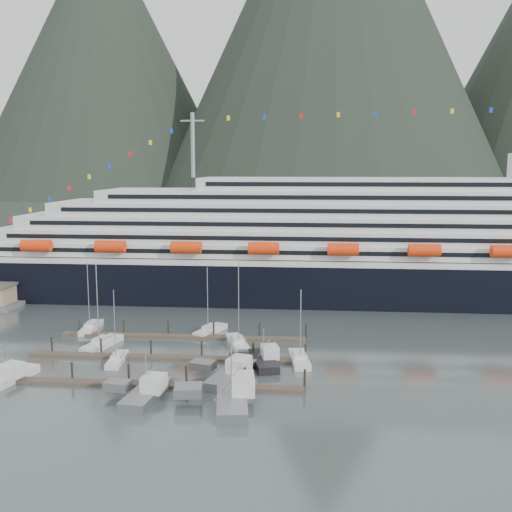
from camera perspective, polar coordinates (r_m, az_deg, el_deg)
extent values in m
plane|color=#475453|center=(102.46, -6.16, -10.32)|extent=(1600.00, 1600.00, 0.00)
cone|color=black|center=(671.66, 7.29, 21.08)|extent=(400.00, 400.00, 420.00)
cone|color=black|center=(743.63, -14.30, 16.91)|extent=(340.00, 340.00, 340.00)
cube|color=black|center=(152.91, 7.16, -2.49)|extent=(210.00, 28.00, 12.00)
cube|color=silver|center=(151.81, 7.21, -0.08)|extent=(205.80, 27.44, 1.50)
cube|color=silver|center=(151.72, 9.11, 0.87)|extent=(185.00, 26.00, 3.20)
cube|color=black|center=(138.80, 9.47, 0.22)|extent=(175.75, 0.20, 1.00)
cube|color=silver|center=(151.48, 9.90, 2.06)|extent=(180.00, 25.00, 3.20)
cube|color=black|center=(139.04, 10.31, 1.55)|extent=(171.00, 0.20, 1.00)
cube|color=silver|center=(151.34, 10.68, 3.25)|extent=(172.00, 24.00, 3.20)
cube|color=black|center=(139.39, 11.15, 2.86)|extent=(163.40, 0.20, 1.00)
cube|color=silver|center=(151.30, 11.47, 4.44)|extent=(160.00, 23.00, 3.20)
cube|color=black|center=(139.84, 11.98, 4.17)|extent=(152.00, 0.20, 1.00)
cube|color=silver|center=(151.35, 12.26, 5.59)|extent=(140.00, 22.00, 3.00)
cube|color=black|center=(140.40, 12.81, 5.43)|extent=(133.00, 0.20, 1.00)
cube|color=silver|center=(151.50, 13.05, 6.71)|extent=(95.00, 20.00, 3.00)
cube|color=black|center=(141.55, 13.61, 6.64)|extent=(90.25, 0.20, 1.00)
cylinder|color=gray|center=(153.00, -6.03, 10.45)|extent=(1.00, 1.00, 16.00)
cylinder|color=#FF380D|center=(150.78, -20.19, 0.94)|extent=(7.00, 2.80, 2.80)
cylinder|color=#FF380D|center=(144.00, -13.70, 0.89)|extent=(7.00, 2.80, 2.80)
cylinder|color=#FF380D|center=(139.24, -6.67, 0.82)|extent=(7.00, 2.80, 2.80)
cylinder|color=#FF380D|center=(136.70, 0.74, 0.74)|extent=(7.00, 2.80, 2.80)
cylinder|color=#FF380D|center=(136.51, 8.29, 0.64)|extent=(7.00, 2.80, 2.80)
cylinder|color=#FF380D|center=(138.67, 15.74, 0.53)|extent=(7.00, 2.80, 2.80)
cylinder|color=#FF380D|center=(143.08, 22.84, 0.42)|extent=(7.00, 2.80, 2.80)
cube|color=#4A3A2F|center=(94.35, -10.42, -11.93)|extent=(48.00, 2.00, 0.50)
cylinder|color=black|center=(102.39, -21.85, -10.08)|extent=(0.36, 0.36, 3.20)
cylinder|color=black|center=(98.73, -17.11, -10.53)|extent=(0.36, 0.36, 3.20)
cylinder|color=black|center=(95.77, -12.02, -10.94)|extent=(0.36, 0.36, 3.20)
cylinder|color=black|center=(93.58, -6.65, -11.27)|extent=(0.36, 0.36, 3.20)
cylinder|color=black|center=(92.23, -1.05, -11.51)|extent=(0.36, 0.36, 3.20)
cylinder|color=black|center=(91.74, 4.66, -11.65)|extent=(0.36, 0.36, 3.20)
cube|color=#4A3A2F|center=(106.21, -8.52, -9.54)|extent=(48.00, 2.00, 0.50)
cylinder|color=black|center=(113.55, -18.86, -8.11)|extent=(0.36, 0.36, 3.20)
cylinder|color=black|center=(110.25, -14.54, -8.42)|extent=(0.36, 0.36, 3.20)
cylinder|color=black|center=(107.61, -9.97, -8.69)|extent=(0.36, 0.36, 3.20)
cylinder|color=black|center=(105.67, -5.19, -8.91)|extent=(0.36, 0.36, 3.20)
cylinder|color=black|center=(104.48, -0.27, -9.08)|extent=(0.36, 0.36, 3.20)
cylinder|color=black|center=(104.05, 4.73, -9.19)|extent=(0.36, 0.36, 3.20)
cube|color=#4A3A2F|center=(118.32, -7.03, -7.62)|extent=(48.00, 2.00, 0.50)
cylinder|color=black|center=(125.06, -16.44, -6.47)|extent=(0.36, 0.36, 3.20)
cylinder|color=black|center=(122.08, -12.48, -6.69)|extent=(0.36, 0.36, 3.20)
cylinder|color=black|center=(119.70, -8.34, -6.88)|extent=(0.36, 0.36, 3.20)
cylinder|color=black|center=(117.95, -4.06, -7.04)|extent=(0.36, 0.36, 3.20)
cylinder|color=black|center=(116.88, 0.34, -7.17)|extent=(0.36, 0.36, 3.20)
cylinder|color=black|center=(116.50, 4.79, -7.25)|extent=(0.36, 0.36, 3.20)
cube|color=silver|center=(115.54, -14.43, -8.22)|extent=(5.25, 10.73, 1.61)
cube|color=silver|center=(115.24, -14.45, -7.71)|extent=(3.05, 4.04, 0.92)
cylinder|color=gray|center=(112.63, -14.87, -4.32)|extent=(0.18, 0.18, 15.00)
cube|color=silver|center=(106.13, -13.08, -9.68)|extent=(3.11, 8.93, 1.22)
cube|color=silver|center=(105.90, -13.10, -9.29)|extent=(2.04, 3.22, 0.70)
cylinder|color=gray|center=(103.49, -13.31, -6.41)|extent=(0.14, 0.14, 11.92)
cube|color=silver|center=(127.52, -15.42, -6.68)|extent=(3.52, 10.23, 1.41)
cube|color=silver|center=(127.29, -15.44, -6.28)|extent=(2.32, 3.68, 0.80)
cylinder|color=gray|center=(124.91, -15.67, -3.58)|extent=(0.16, 0.16, 13.20)
cube|color=silver|center=(121.20, -4.36, -7.18)|extent=(5.97, 9.65, 1.45)
cube|color=silver|center=(120.95, -4.37, -6.76)|extent=(3.14, 3.80, 0.83)
cylinder|color=gray|center=(118.74, -4.64, -4.06)|extent=(0.17, 0.17, 12.52)
cube|color=silver|center=(112.56, -1.76, -8.40)|extent=(6.05, 11.18, 1.45)
cube|color=silver|center=(112.29, -1.76, -7.94)|extent=(3.19, 4.28, 0.83)
cylinder|color=gray|center=(109.41, -1.67, -4.44)|extent=(0.17, 0.17, 15.07)
cube|color=silver|center=(103.69, 4.16, -9.91)|extent=(4.15, 9.95, 1.50)
cube|color=silver|center=(103.39, 4.17, -9.40)|extent=(2.61, 3.65, 0.86)
cylinder|color=gray|center=(100.87, 4.27, -6.51)|extent=(0.17, 0.17, 11.82)
cube|color=silver|center=(101.32, -22.90, -10.97)|extent=(6.42, 13.07, 1.94)
cube|color=silver|center=(99.92, -22.42, -10.08)|extent=(3.54, 4.32, 2.13)
cube|color=black|center=(99.68, -22.45, -9.65)|extent=(3.30, 4.03, 0.48)
cylinder|color=gray|center=(100.24, -23.02, -9.07)|extent=(0.16, 0.16, 4.84)
cube|color=gray|center=(89.44, -10.38, -13.03)|extent=(5.24, 12.01, 2.11)
cube|color=gray|center=(90.69, -13.03, -11.90)|extent=(3.89, 2.99, 1.27)
cube|color=silver|center=(88.28, -9.70, -11.86)|extent=(3.37, 3.83, 2.32)
cube|color=black|center=(87.99, -9.72, -11.34)|extent=(3.13, 3.57, 0.53)
cylinder|color=gray|center=(88.10, -10.45, -10.68)|extent=(0.17, 0.17, 5.28)
cube|color=gray|center=(87.09, -2.33, -13.50)|extent=(6.35, 16.44, 2.29)
cube|color=gray|center=(86.71, -6.46, -12.60)|extent=(4.35, 4.04, 1.37)
cube|color=silver|center=(86.29, -1.26, -12.08)|extent=(3.85, 5.21, 2.52)
cube|color=black|center=(85.98, -1.26, -11.51)|extent=(3.58, 4.86, 0.57)
cylinder|color=gray|center=(85.60, -2.35, -10.87)|extent=(0.18, 0.18, 5.72)
cube|color=gray|center=(95.60, -2.36, -11.45)|extent=(7.15, 13.56, 2.17)
cube|color=gray|center=(97.05, -5.10, -10.31)|extent=(4.30, 3.72, 1.30)
cube|color=silver|center=(94.43, -1.63, -10.33)|extent=(3.94, 4.55, 2.38)
cube|color=black|center=(94.15, -1.63, -9.83)|extent=(3.67, 4.25, 0.54)
cylinder|color=gray|center=(94.32, -2.37, -9.18)|extent=(0.17, 0.17, 5.41)
cube|color=black|center=(102.04, 0.73, -10.14)|extent=(6.10, 11.14, 1.93)
cube|color=black|center=(101.04, -1.55, -9.62)|extent=(3.77, 3.10, 1.16)
cube|color=silver|center=(101.65, 1.33, -9.11)|extent=(3.43, 3.77, 2.12)
cube|color=black|center=(101.42, 1.33, -8.69)|extent=(3.19, 3.52, 0.48)
cylinder|color=gray|center=(100.97, 0.73, -8.26)|extent=(0.15, 0.15, 4.82)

